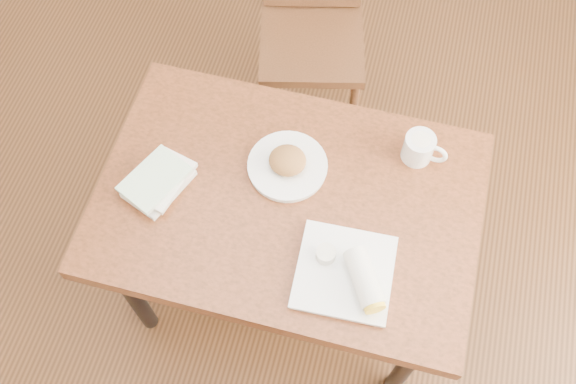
% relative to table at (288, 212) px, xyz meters
% --- Properties ---
extents(ground, '(4.00, 5.00, 0.01)m').
position_rel_table_xyz_m(ground, '(0.00, 0.00, -0.67)').
color(ground, '#472814').
rests_on(ground, ground).
extents(table, '(1.18, 0.80, 0.75)m').
position_rel_table_xyz_m(table, '(0.00, 0.00, 0.00)').
color(table, brown).
rests_on(table, ground).
extents(chair_far, '(0.51, 0.51, 0.95)m').
position_rel_table_xyz_m(chair_far, '(-0.14, 0.93, -0.12)').
color(chair_far, '#4A2815').
rests_on(chair_far, ground).
extents(plate_scone, '(0.25, 0.25, 0.08)m').
position_rel_table_xyz_m(plate_scone, '(-0.03, 0.11, 0.11)').
color(plate_scone, white).
rests_on(plate_scone, table).
extents(coffee_mug, '(0.14, 0.10, 0.10)m').
position_rel_table_xyz_m(coffee_mug, '(0.36, 0.25, 0.14)').
color(coffee_mug, white).
rests_on(coffee_mug, table).
extents(plate_burrito, '(0.29, 0.29, 0.09)m').
position_rel_table_xyz_m(plate_burrito, '(0.24, -0.20, 0.11)').
color(plate_burrito, white).
rests_on(plate_burrito, table).
extents(book_stack, '(0.21, 0.24, 0.05)m').
position_rel_table_xyz_m(book_stack, '(-0.40, -0.05, 0.11)').
color(book_stack, white).
rests_on(book_stack, table).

